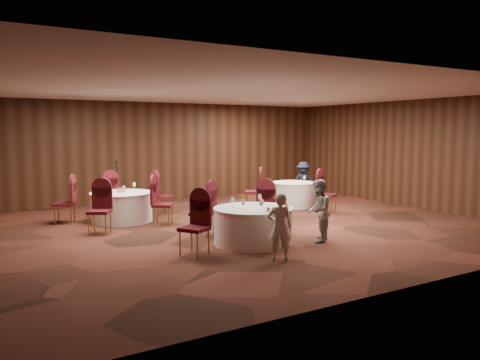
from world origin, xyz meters
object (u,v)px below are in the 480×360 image
mic_stand (118,197)px  man_c (303,181)px  table_right (293,194)px  table_main (253,225)px  table_left (122,207)px  woman_a (280,227)px  woman_b (318,211)px

mic_stand → man_c: (5.84, -0.97, 0.23)m
table_right → man_c: size_ratio=1.03×
table_main → table_left: size_ratio=1.04×
table_right → woman_a: 5.98m
woman_b → man_c: size_ratio=1.01×
mic_stand → woman_b: bearing=-65.4°
table_main → man_c: (4.51, 4.18, 0.26)m
table_left → table_right: 5.17m
woman_a → man_c: 7.21m
table_left → woman_b: (2.89, -4.20, 0.27)m
table_left → woman_a: 5.14m
table_main → table_left: same height
table_right → woman_b: (-2.27, -3.91, 0.27)m
table_right → mic_stand: bearing=160.2°
table_left → table_right: size_ratio=1.17×
woman_b → man_c: woman_b is taller
table_right → woman_a: woman_a is taller
table_main → man_c: size_ratio=1.26×
table_main → table_right: size_ratio=1.21×
mic_stand → woman_b: size_ratio=1.12×
woman_a → woman_b: (1.48, 0.74, 0.05)m
table_right → man_c: 1.29m
table_left → woman_b: bearing=-55.4°
table_main → mic_stand: 5.32m
table_right → mic_stand: mic_stand is taller
table_right → man_c: bearing=38.6°
table_left → woman_b: size_ratio=1.20×
table_main → mic_stand: size_ratio=1.11×
table_right → woman_b: 4.53m
man_c → woman_a: bearing=-84.9°
mic_stand → woman_a: bearing=-80.2°
table_left → man_c: size_ratio=1.21×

